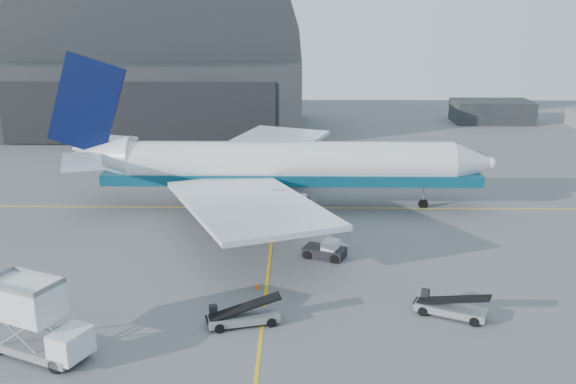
{
  "coord_description": "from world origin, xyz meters",
  "views": [
    {
      "loc": [
        2.38,
        -45.58,
        21.15
      ],
      "look_at": [
        1.5,
        10.75,
        4.5
      ],
      "focal_mm": 40.0,
      "sensor_mm": 36.0,
      "label": 1
    }
  ],
  "objects_px": {
    "airliner": "(273,165)",
    "catering_truck": "(34,320)",
    "belt_loader_a": "(243,316)",
    "belt_loader_b": "(450,308)",
    "pushback_tug": "(326,251)"
  },
  "relations": [
    {
      "from": "pushback_tug",
      "to": "belt_loader_a",
      "type": "height_order",
      "value": "belt_loader_a"
    },
    {
      "from": "airliner",
      "to": "pushback_tug",
      "type": "xyz_separation_m",
      "value": [
        5.05,
        -14.19,
        -4.03
      ]
    },
    {
      "from": "pushback_tug",
      "to": "belt_loader_b",
      "type": "bearing_deg",
      "value": -29.91
    },
    {
      "from": "airliner",
      "to": "catering_truck",
      "type": "distance_m",
      "value": 33.41
    },
    {
      "from": "pushback_tug",
      "to": "airliner",
      "type": "bearing_deg",
      "value": 131.77
    },
    {
      "from": "catering_truck",
      "to": "belt_loader_b",
      "type": "xyz_separation_m",
      "value": [
        26.96,
        5.59,
        -1.77
      ]
    },
    {
      "from": "catering_truck",
      "to": "belt_loader_a",
      "type": "bearing_deg",
      "value": 42.34
    },
    {
      "from": "airliner",
      "to": "catering_truck",
      "type": "relative_size",
      "value": 6.51
    },
    {
      "from": "airliner",
      "to": "catering_truck",
      "type": "bearing_deg",
      "value": -114.1
    },
    {
      "from": "airliner",
      "to": "belt_loader_a",
      "type": "height_order",
      "value": "airliner"
    },
    {
      "from": "pushback_tug",
      "to": "belt_loader_a",
      "type": "bearing_deg",
      "value": -94.71
    },
    {
      "from": "airliner",
      "to": "catering_truck",
      "type": "height_order",
      "value": "airliner"
    },
    {
      "from": "airliner",
      "to": "belt_loader_b",
      "type": "bearing_deg",
      "value": -61.75
    },
    {
      "from": "belt_loader_a",
      "to": "belt_loader_b",
      "type": "relative_size",
      "value": 1.02
    },
    {
      "from": "pushback_tug",
      "to": "belt_loader_b",
      "type": "relative_size",
      "value": 0.77
    }
  ]
}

